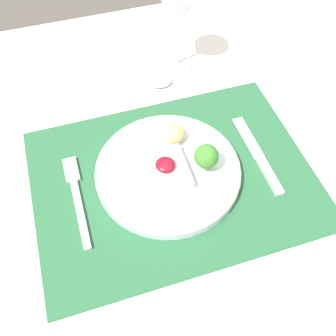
{
  "coord_description": "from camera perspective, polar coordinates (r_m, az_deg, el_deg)",
  "views": [
    {
      "loc": [
        -0.13,
        -0.37,
        1.34
      ],
      "look_at": [
        -0.01,
        0.01,
        0.79
      ],
      "focal_mm": 42.0,
      "sensor_mm": 36.0,
      "label": 1
    }
  ],
  "objects": [
    {
      "name": "dining_table",
      "position": [
        0.78,
        0.67,
        -5.72
      ],
      "size": [
        1.16,
        1.06,
        0.77
      ],
      "color": "white",
      "rests_on": "ground_plane"
    },
    {
      "name": "dinner_plate",
      "position": [
        0.68,
        0.2,
        -0.2
      ],
      "size": [
        0.25,
        0.25,
        0.07
      ],
      "color": "silver",
      "rests_on": "placemat"
    },
    {
      "name": "spoon",
      "position": [
        0.85,
        -2.28,
        12.26
      ],
      "size": [
        0.17,
        0.04,
        0.01
      ],
      "rotation": [
        0.0,
        0.0,
        -0.06
      ],
      "color": "#B2B2B7",
      "rests_on": "dining_table"
    },
    {
      "name": "placemat",
      "position": [
        0.69,
        0.75,
        -1.4
      ],
      "size": [
        0.48,
        0.36,
        0.0
      ],
      "primitive_type": "cube",
      "color": "#235633",
      "rests_on": "dining_table"
    },
    {
      "name": "wine_glass_near",
      "position": [
        0.82,
        1.44,
        21.58
      ],
      "size": [
        0.08,
        0.08,
        0.17
      ],
      "color": "white",
      "rests_on": "dining_table"
    },
    {
      "name": "fork",
      "position": [
        0.68,
        -13.16,
        -3.65
      ],
      "size": [
        0.02,
        0.18,
        0.01
      ],
      "rotation": [
        0.0,
        0.0,
        0.03
      ],
      "color": "#B2B2B7",
      "rests_on": "placemat"
    },
    {
      "name": "knife",
      "position": [
        0.73,
        13.24,
        1.22
      ],
      "size": [
        0.02,
        0.18,
        0.01
      ],
      "rotation": [
        0.0,
        0.0,
        -0.03
      ],
      "color": "#B2B2B7",
      "rests_on": "placemat"
    },
    {
      "name": "ground_plane",
      "position": [
        1.4,
        0.39,
        -19.71
      ],
      "size": [
        8.0,
        8.0,
        0.0
      ],
      "primitive_type": "plane",
      "color": "#4C4742"
    }
  ]
}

